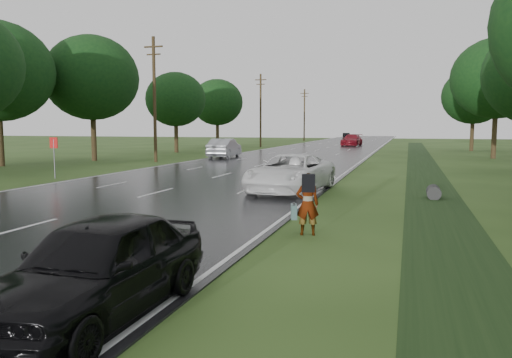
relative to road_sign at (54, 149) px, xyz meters
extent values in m
plane|color=#2A4318|center=(8.50, -12.00, -1.64)|extent=(220.00, 220.00, 0.00)
cube|color=black|center=(8.50, 33.00, -1.62)|extent=(14.00, 180.00, 0.04)
cube|color=silver|center=(15.25, 33.00, -1.60)|extent=(0.12, 180.00, 0.01)
cube|color=silver|center=(1.75, 33.00, -1.60)|extent=(0.12, 180.00, 0.01)
cube|color=silver|center=(8.50, 33.00, -1.60)|extent=(0.12, 180.00, 0.01)
cube|color=black|center=(20.00, 8.00, -1.64)|extent=(2.20, 120.00, 0.01)
cylinder|color=#2D2D2D|center=(20.00, -2.00, -1.39)|extent=(0.56, 1.00, 0.56)
cylinder|color=slate|center=(0.00, 0.00, -0.54)|extent=(0.06, 0.06, 2.20)
cube|color=red|center=(0.00, 0.00, 0.36)|extent=(0.50, 0.04, 0.60)
cylinder|color=#342515|center=(-0.70, 13.00, 3.36)|extent=(0.26, 0.26, 10.00)
cube|color=#342515|center=(-0.70, 13.00, 7.56)|extent=(1.60, 0.12, 0.12)
cube|color=#342515|center=(-0.70, 13.00, 6.96)|extent=(1.20, 0.10, 0.10)
cylinder|color=#342515|center=(-0.70, 43.00, 3.36)|extent=(0.26, 0.26, 10.00)
cube|color=#342515|center=(-0.70, 43.00, 7.56)|extent=(1.60, 0.12, 0.12)
cube|color=#342515|center=(-0.70, 43.00, 6.96)|extent=(1.20, 0.10, 0.10)
cylinder|color=#342515|center=(-0.70, 73.00, 3.36)|extent=(0.26, 0.26, 10.00)
cube|color=#342515|center=(-0.70, 73.00, 7.56)|extent=(1.60, 0.12, 0.12)
cube|color=#342515|center=(-0.70, 73.00, 6.96)|extent=(1.20, 0.10, 0.10)
cylinder|color=#342515|center=(26.30, 26.00, 0.44)|extent=(0.44, 0.44, 4.16)
ellipsoid|color=black|center=(26.30, 26.00, 5.52)|extent=(8.00, 8.00, 7.20)
cylinder|color=#342515|center=(26.00, 40.00, 0.20)|extent=(0.44, 0.44, 3.68)
ellipsoid|color=black|center=(26.00, 40.00, 4.74)|extent=(7.20, 7.20, 6.48)
cylinder|color=#342515|center=(-6.50, 13.00, 0.36)|extent=(0.44, 0.44, 4.00)
ellipsoid|color=black|center=(-6.50, 13.00, 5.28)|extent=(7.80, 7.80, 7.02)
cylinder|color=#342515|center=(-5.70, 27.00, 0.04)|extent=(0.44, 0.44, 3.36)
ellipsoid|color=black|center=(-5.70, 27.00, 4.19)|extent=(6.60, 6.60, 5.94)
cylinder|color=#342515|center=(-9.50, 6.00, 0.28)|extent=(0.44, 0.44, 3.84)
cylinder|color=#342515|center=(-6.30, 41.00, 0.12)|extent=(0.44, 0.44, 3.52)
ellipsoid|color=black|center=(-6.30, 41.00, 4.50)|extent=(7.00, 7.00, 6.30)
imported|color=#A5998C|center=(16.41, -10.24, -0.80)|extent=(0.70, 0.55, 1.69)
cube|color=black|center=(16.48, -10.48, -0.20)|extent=(0.38, 0.28, 0.47)
cube|color=#3E5A59|center=(16.04, -10.25, -1.02)|extent=(0.28, 0.50, 0.38)
cube|color=black|center=(16.04, -10.25, -0.80)|extent=(0.08, 0.16, 0.03)
imported|color=white|center=(14.00, -1.84, -0.78)|extent=(3.41, 6.21, 1.65)
imported|color=black|center=(14.50, -16.95, -0.83)|extent=(1.87, 4.57, 1.55)
imported|color=#919399|center=(2.96, 19.14, -0.72)|extent=(2.26, 5.47, 1.76)
imported|color=maroon|center=(10.98, 50.41, -0.76)|extent=(2.92, 6.02, 1.69)
imported|color=black|center=(5.98, 85.14, -0.91)|extent=(2.10, 4.39, 1.39)
camera|label=1|loc=(18.98, -23.33, 1.30)|focal=35.00mm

